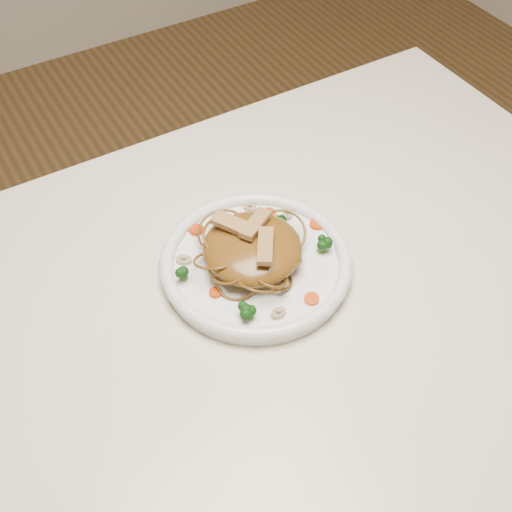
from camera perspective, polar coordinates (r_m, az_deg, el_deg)
ground at (r=1.59m, az=0.67°, el=-20.30°), size 4.00×4.00×0.00m
table at (r=1.01m, az=1.00°, el=-6.68°), size 1.20×0.80×0.75m
plate at (r=0.95m, az=0.00°, el=-0.88°), size 0.36×0.36×0.02m
noodle_mound at (r=0.93m, az=-0.32°, el=0.68°), size 0.18×0.18×0.05m
chicken_a at (r=0.92m, az=-0.05°, el=2.80°), size 0.06×0.05×0.01m
chicken_b at (r=0.92m, az=-1.83°, el=2.68°), size 0.05×0.07×0.01m
chicken_c at (r=0.89m, az=0.82°, el=0.88°), size 0.05×0.06×0.01m
broccoli_0 at (r=0.98m, az=1.89°, el=2.93°), size 0.03×0.03×0.03m
broccoli_1 at (r=0.92m, az=-6.35°, el=-1.30°), size 0.03×0.03×0.03m
broccoli_2 at (r=0.87m, az=-0.65°, el=-4.60°), size 0.03×0.03×0.03m
broccoli_3 at (r=0.95m, az=5.72°, el=1.12°), size 0.03×0.03×0.03m
carrot_0 at (r=1.01m, az=1.17°, el=3.75°), size 0.02×0.02×0.00m
carrot_1 at (r=0.91m, az=-3.53°, el=-3.17°), size 0.02×0.02×0.00m
carrot_2 at (r=1.00m, az=5.31°, el=2.76°), size 0.03×0.03×0.00m
carrot_3 at (r=0.99m, az=-5.17°, el=2.29°), size 0.03×0.03×0.00m
carrot_4 at (r=0.90m, az=4.83°, el=-3.72°), size 0.02×0.02×0.00m
mushroom_0 at (r=0.89m, az=1.96°, el=-4.94°), size 0.03×0.03×0.01m
mushroom_1 at (r=1.01m, az=2.76°, el=3.64°), size 0.03×0.03×0.01m
mushroom_2 at (r=0.95m, az=-6.24°, el=-0.35°), size 0.03×0.03×0.01m
mushroom_3 at (r=1.02m, az=-0.52°, el=4.22°), size 0.03×0.03×0.01m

